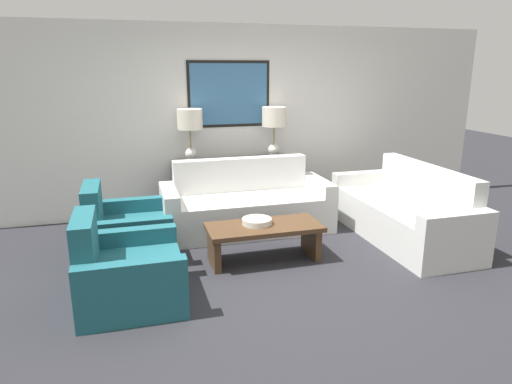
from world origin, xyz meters
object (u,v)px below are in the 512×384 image
table_lamp_left (190,124)px  armchair_near_camera (126,274)px  decorative_bowl (257,221)px  couch_by_back_wall (246,207)px  coffee_table (264,234)px  couch_by_side (404,214)px  armchair_near_back_wall (125,233)px  table_lamp_right (274,121)px  console_table (234,187)px

table_lamp_left → armchair_near_camera: bearing=-112.3°
table_lamp_left → decorative_bowl: bearing=-74.6°
couch_by_back_wall → armchair_near_camera: couch_by_back_wall is taller
coffee_table → decorative_bowl: bearing=144.1°
couch_by_side → armchair_near_back_wall: bearing=174.1°
decorative_bowl → armchair_near_camera: bearing=-156.9°
couch_by_back_wall → armchair_near_back_wall: size_ratio=2.25×
couch_by_back_wall → table_lamp_left: bearing=130.5°
table_lamp_right → coffee_table: 2.11m
armchair_near_back_wall → table_lamp_left: bearing=51.6°
console_table → table_lamp_right: 1.10m
table_lamp_left → armchair_near_back_wall: bearing=-128.4°
console_table → decorative_bowl: bearing=-94.7°
couch_by_back_wall → couch_by_side: same height
couch_by_side → table_lamp_left: bearing=147.6°
decorative_bowl → armchair_near_camera: (-1.39, -0.60, -0.17)m
table_lamp_left → couch_by_side: bearing=-32.4°
decorative_bowl → armchair_near_back_wall: (-1.39, 0.50, -0.17)m
couch_by_side → coffee_table: (-1.87, -0.20, -0.00)m
coffee_table → decorative_bowl: (-0.07, 0.05, 0.14)m
coffee_table → couch_by_back_wall: bearing=86.1°
console_table → armchair_near_camera: 2.74m
table_lamp_left → console_table: bearing=0.0°
couch_by_back_wall → armchair_near_camera: bearing=-134.3°
table_lamp_right → couch_by_side: 2.19m
table_lamp_right → decorative_bowl: 2.03m
console_table → couch_by_back_wall: size_ratio=0.79×
decorative_bowl → console_table: bearing=85.3°
console_table → couch_by_back_wall: couch_by_back_wall is taller
armchair_near_back_wall → coffee_table: bearing=-20.5°
console_table → couch_by_side: 2.36m
coffee_table → decorative_bowl: 0.16m
couch_by_side → decorative_bowl: 1.95m
armchair_near_camera → table_lamp_left: bearing=67.7°
table_lamp_left → table_lamp_right: size_ratio=1.00×
couch_by_back_wall → coffee_table: 1.03m
console_table → coffee_table: 1.73m
table_lamp_right → armchair_near_camera: size_ratio=0.75×
couch_by_back_wall → coffee_table: (-0.07, -1.02, -0.00)m
console_table → couch_by_side: size_ratio=0.79×
decorative_bowl → table_lamp_left: bearing=105.4°
coffee_table → couch_by_side: bearing=6.1°
decorative_bowl → armchair_near_back_wall: size_ratio=0.34×
console_table → couch_by_side: bearing=-40.1°
console_table → coffee_table: console_table is taller
couch_by_side → armchair_near_back_wall: size_ratio=2.25×
table_lamp_right → couch_by_back_wall: table_lamp_right is taller
coffee_table → console_table: bearing=87.7°
armchair_near_camera → couch_by_back_wall: bearing=45.7°
couch_by_back_wall → armchair_near_back_wall: 1.60m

